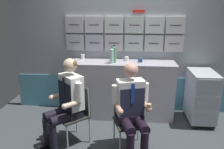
{
  "coord_description": "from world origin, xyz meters",
  "views": [
    {
      "loc": [
        0.07,
        -2.66,
        1.9
      ],
      "look_at": [
        -0.19,
        0.56,
        0.92
      ],
      "focal_mm": 36.21,
      "sensor_mm": 36.0,
      "label": 1
    }
  ],
  "objects_px": {
    "folding_chair_left": "(77,108)",
    "crew_member_right": "(132,107)",
    "crew_member_left": "(66,100)",
    "folding_chair_right": "(128,113)",
    "water_bottle_short": "(114,54)",
    "service_trolley": "(201,96)",
    "paper_cup_blue": "(83,56)"
  },
  "relations": [
    {
      "from": "folding_chair_right",
      "to": "water_bottle_short",
      "type": "relative_size",
      "value": 2.8
    },
    {
      "from": "crew_member_left",
      "to": "crew_member_right",
      "type": "distance_m",
      "value": 0.9
    },
    {
      "from": "crew_member_left",
      "to": "folding_chair_right",
      "type": "bearing_deg",
      "value": 1.19
    },
    {
      "from": "crew_member_right",
      "to": "service_trolley",
      "type": "bearing_deg",
      "value": 39.7
    },
    {
      "from": "crew_member_left",
      "to": "crew_member_right",
      "type": "height_order",
      "value": "crew_member_left"
    },
    {
      "from": "crew_member_left",
      "to": "water_bottle_short",
      "type": "relative_size",
      "value": 4.24
    },
    {
      "from": "service_trolley",
      "to": "crew_member_right",
      "type": "bearing_deg",
      "value": -140.3
    },
    {
      "from": "folding_chair_left",
      "to": "folding_chair_right",
      "type": "height_order",
      "value": "same"
    },
    {
      "from": "crew_member_left",
      "to": "paper_cup_blue",
      "type": "distance_m",
      "value": 1.2
    },
    {
      "from": "folding_chair_right",
      "to": "paper_cup_blue",
      "type": "distance_m",
      "value": 1.51
    },
    {
      "from": "crew_member_right",
      "to": "water_bottle_short",
      "type": "bearing_deg",
      "value": 106.42
    },
    {
      "from": "service_trolley",
      "to": "folding_chair_left",
      "type": "xyz_separation_m",
      "value": [
        -1.94,
        -0.72,
        0.03
      ]
    },
    {
      "from": "folding_chair_right",
      "to": "crew_member_right",
      "type": "height_order",
      "value": "crew_member_right"
    },
    {
      "from": "service_trolley",
      "to": "crew_member_right",
      "type": "relative_size",
      "value": 0.72
    },
    {
      "from": "water_bottle_short",
      "to": "service_trolley",
      "type": "bearing_deg",
      "value": -2.72
    },
    {
      "from": "folding_chair_left",
      "to": "water_bottle_short",
      "type": "height_order",
      "value": "water_bottle_short"
    },
    {
      "from": "folding_chair_left",
      "to": "paper_cup_blue",
      "type": "bearing_deg",
      "value": 96.33
    },
    {
      "from": "crew_member_right",
      "to": "paper_cup_blue",
      "type": "xyz_separation_m",
      "value": [
        -0.89,
        1.28,
        0.37
      ]
    },
    {
      "from": "folding_chair_right",
      "to": "paper_cup_blue",
      "type": "bearing_deg",
      "value": 127.0
    },
    {
      "from": "crew_member_left",
      "to": "water_bottle_short",
      "type": "xyz_separation_m",
      "value": [
        0.59,
        0.9,
        0.46
      ]
    },
    {
      "from": "crew_member_left",
      "to": "folding_chair_right",
      "type": "distance_m",
      "value": 0.87
    },
    {
      "from": "service_trolley",
      "to": "folding_chair_right",
      "type": "xyz_separation_m",
      "value": [
        -1.21,
        -0.81,
        0.03
      ]
    },
    {
      "from": "crew_member_right",
      "to": "paper_cup_blue",
      "type": "relative_size",
      "value": 14.56
    },
    {
      "from": "service_trolley",
      "to": "folding_chair_right",
      "type": "bearing_deg",
      "value": -146.13
    },
    {
      "from": "service_trolley",
      "to": "folding_chair_right",
      "type": "relative_size",
      "value": 1.07
    },
    {
      "from": "folding_chair_left",
      "to": "service_trolley",
      "type": "bearing_deg",
      "value": 20.27
    },
    {
      "from": "folding_chair_left",
      "to": "crew_member_right",
      "type": "height_order",
      "value": "crew_member_right"
    },
    {
      "from": "folding_chair_right",
      "to": "paper_cup_blue",
      "type": "relative_size",
      "value": 9.75
    },
    {
      "from": "service_trolley",
      "to": "crew_member_right",
      "type": "height_order",
      "value": "crew_member_right"
    },
    {
      "from": "service_trolley",
      "to": "paper_cup_blue",
      "type": "bearing_deg",
      "value": 171.28
    },
    {
      "from": "crew_member_left",
      "to": "water_bottle_short",
      "type": "height_order",
      "value": "water_bottle_short"
    },
    {
      "from": "crew_member_right",
      "to": "folding_chair_left",
      "type": "bearing_deg",
      "value": 162.41
    }
  ]
}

